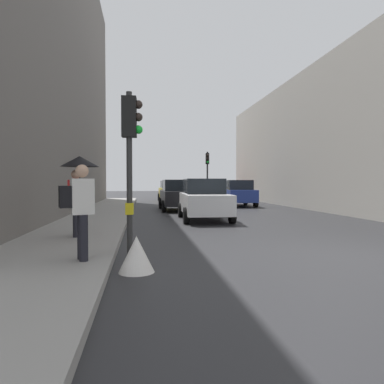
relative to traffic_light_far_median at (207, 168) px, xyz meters
The scene contains 13 objects.
ground_plane 19.52m from the traffic_light_far_median, 91.22° to the right, with size 120.00×120.00×0.00m, color #28282B.
sidewalk_kerb 15.21m from the traffic_light_far_median, 117.18° to the right, with size 2.67×40.00×0.16m, color gray.
traffic_light_far_median is the anchor object (origin of this frame).
traffic_light_near_left 19.69m from the traffic_light_far_median, 105.25° to the right, with size 0.44×0.26×3.48m.
car_white_compact 12.04m from the traffic_light_far_median, 101.25° to the right, with size 2.11×4.25×1.76m.
car_blue_van 4.01m from the traffic_light_far_median, 65.44° to the right, with size 2.17×4.28×1.76m.
car_red_sedan 6.82m from the traffic_light_far_median, 71.08° to the left, with size 2.03×4.21×1.76m.
car_silver_hatchback 9.58m from the traffic_light_far_median, 104.17° to the left, with size 2.21×4.30×1.76m.
car_dark_suv 7.06m from the traffic_light_far_median, 115.22° to the right, with size 2.07×4.23×1.76m.
car_yellow_taxi 4.80m from the traffic_light_far_median, 124.79° to the left, with size 2.07×4.23×1.76m.
pedestrian_with_umbrella 18.09m from the traffic_light_far_median, 111.46° to the right, with size 1.00×1.00×2.14m.
pedestrian_with_black_backpack 20.74m from the traffic_light_far_median, 107.09° to the right, with size 0.66×0.45×1.77m.
warning_sign_triangle 20.93m from the traffic_light_far_median, 104.04° to the right, with size 0.64×0.64×0.65m, color silver.
Camera 1 is at (-4.53, -7.14, 1.60)m, focal length 32.93 mm.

